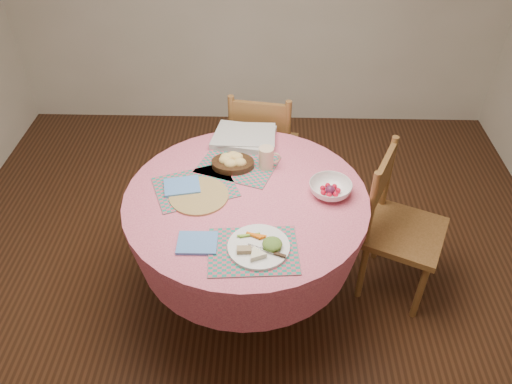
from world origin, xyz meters
TOP-DOWN VIEW (x-y plane):
  - ground at (0.00, 0.00)m, footprint 4.00×4.00m
  - room_envelope at (0.00, 0.00)m, footprint 4.01×4.01m
  - dining_table at (0.00, 0.00)m, footprint 1.24×1.24m
  - chair_right at (0.83, 0.11)m, footprint 0.54×0.55m
  - chair_back at (0.07, 0.82)m, footprint 0.48×0.47m
  - placemat_front at (0.05, -0.38)m, footprint 0.42×0.33m
  - placemat_left at (-0.26, 0.06)m, footprint 0.48×0.43m
  - placemat_back at (-0.06, 0.26)m, footprint 0.48×0.42m
  - wicker_trivet at (-0.24, -0.01)m, footprint 0.30×0.30m
  - napkin_near at (-0.21, -0.34)m, footprint 0.18×0.14m
  - napkin_far at (-0.33, 0.06)m, footprint 0.21×0.18m
  - dinner_plate at (0.08, -0.37)m, footprint 0.28×0.28m
  - bread_bowl at (-0.08, 0.25)m, footprint 0.23×0.23m
  - latte_mug at (0.10, 0.24)m, footprint 0.12×0.08m
  - fruit_bowl at (0.42, 0.03)m, footprint 0.25×0.25m
  - newspaper_stack at (-0.03, 0.50)m, footprint 0.38×0.32m

SIDE VIEW (x-z plane):
  - ground at x=0.00m, z-range 0.00..0.00m
  - chair_right at x=0.83m, z-range 0.02..0.93m
  - chair_back at x=0.07m, z-range 0.02..0.94m
  - dining_table at x=0.00m, z-range 0.18..0.93m
  - placemat_front at x=0.05m, z-range 0.75..0.76m
  - placemat_left at x=-0.26m, z-range 0.75..0.76m
  - placemat_back at x=-0.06m, z-range 0.75..0.76m
  - wicker_trivet at x=-0.24m, z-range 0.75..0.76m
  - napkin_near at x=-0.21m, z-range 0.75..0.76m
  - napkin_far at x=-0.33m, z-range 0.76..0.77m
  - dinner_plate at x=0.08m, z-range 0.75..0.80m
  - newspaper_stack at x=-0.03m, z-range 0.76..0.80m
  - fruit_bowl at x=0.42m, z-range 0.75..0.82m
  - bread_bowl at x=-0.08m, z-range 0.75..0.83m
  - latte_mug at x=0.10m, z-range 0.76..0.88m
  - room_envelope at x=0.00m, z-range 0.36..3.07m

